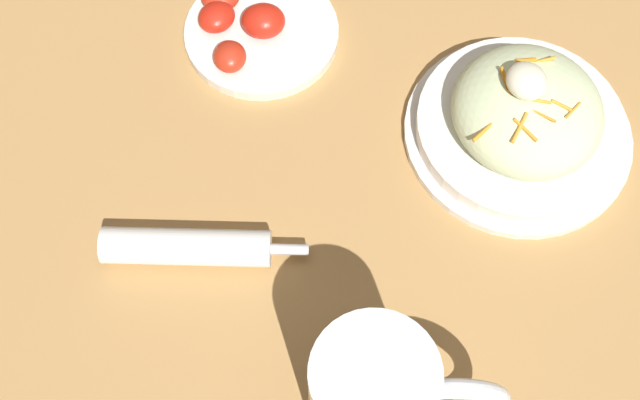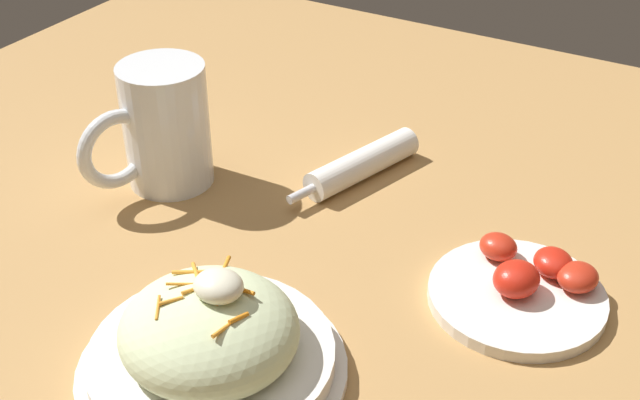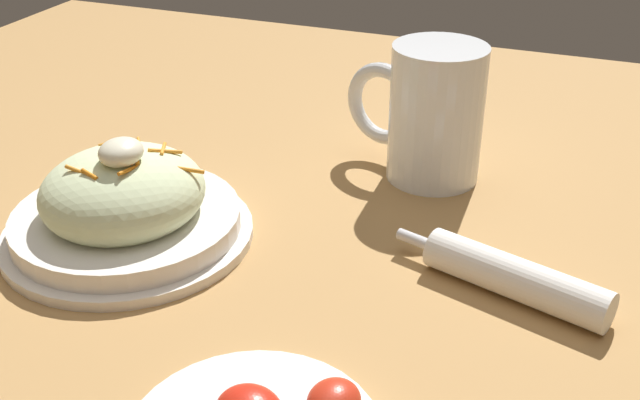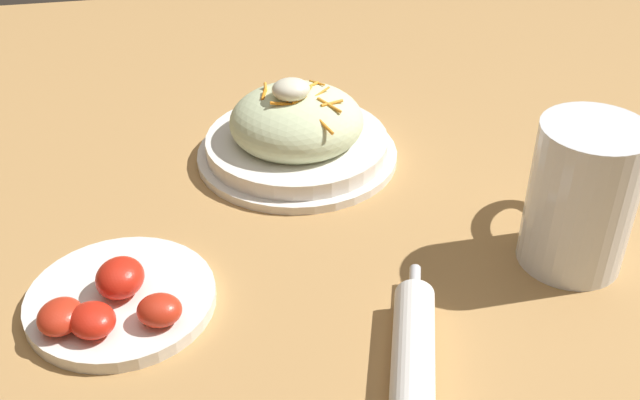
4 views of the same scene
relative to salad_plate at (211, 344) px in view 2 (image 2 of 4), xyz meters
The scene contains 5 objects.
ground_plane 0.13m from the salad_plate, 86.74° to the left, with size 1.43×1.43×0.00m, color #B2844C.
salad_plate is the anchor object (origin of this frame).
beer_mug 0.33m from the salad_plate, 135.10° to the left, with size 0.10×0.16×0.15m.
napkin_roll 0.35m from the salad_plate, 96.23° to the left, with size 0.08×0.19×0.04m.
tomato_plate 0.31m from the salad_plate, 49.35° to the left, with size 0.17×0.17×0.04m.
Camera 2 is at (0.33, -0.53, 0.52)m, focal length 46.85 mm.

